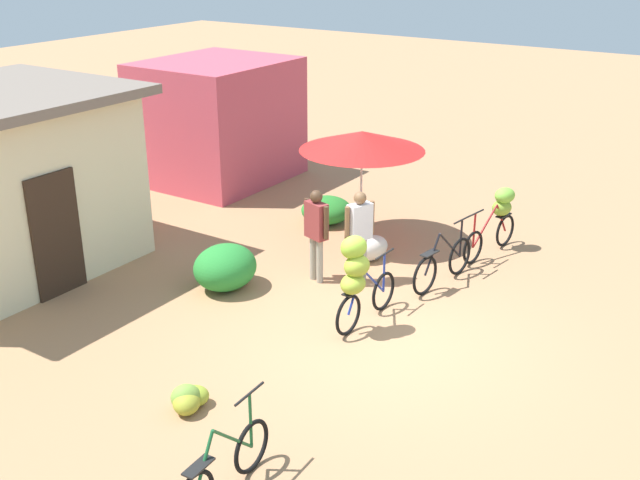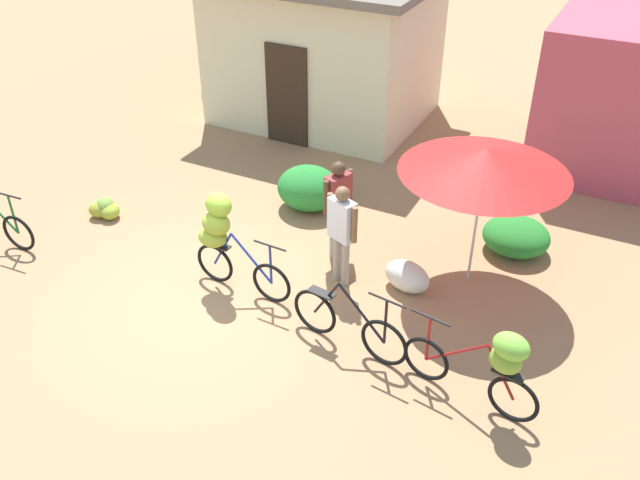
{
  "view_description": "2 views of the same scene",
  "coord_description": "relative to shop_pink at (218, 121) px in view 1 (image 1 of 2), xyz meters",
  "views": [
    {
      "loc": [
        -8.53,
        -4.56,
        5.44
      ],
      "look_at": [
        -0.01,
        1.06,
        1.3
      ],
      "focal_mm": 43.03,
      "sensor_mm": 36.0,
      "label": 1
    },
    {
      "loc": [
        4.81,
        -5.88,
        5.93
      ],
      "look_at": [
        1.22,
        1.15,
        0.73
      ],
      "focal_mm": 38.04,
      "sensor_mm": 36.0,
      "label": 2
    }
  ],
  "objects": [
    {
      "name": "ground_plane",
      "position": [
        -4.64,
        -6.94,
        -1.37
      ],
      "size": [
        60.0,
        60.0,
        0.0
      ],
      "primitive_type": "plane",
      "color": "#A87A53"
    },
    {
      "name": "shop_pink",
      "position": [
        0.0,
        0.0,
        0.0
      ],
      "size": [
        3.2,
        2.8,
        2.73
      ],
      "primitive_type": "cube",
      "color": "#C2475A",
      "rests_on": "ground"
    },
    {
      "name": "hedge_bush_front_left",
      "position": [
        -4.56,
        -3.98,
        -1.0
      ],
      "size": [
        1.09,
        0.97,
        0.74
      ],
      "primitive_type": "ellipsoid",
      "color": "#278031",
      "rests_on": "ground"
    },
    {
      "name": "hedge_bush_front_right",
      "position": [
        -1.11,
        -3.7,
        -1.11
      ],
      "size": [
        1.03,
        0.99,
        0.52
      ],
      "primitive_type": "ellipsoid",
      "color": "#257E2B",
      "rests_on": "ground"
    },
    {
      "name": "market_umbrella",
      "position": [
        -1.53,
        -4.73,
        0.55
      ],
      "size": [
        2.29,
        2.29,
        2.09
      ],
      "color": "beige",
      "rests_on": "ground"
    },
    {
      "name": "bicycle_leftmost",
      "position": [
        -8.4,
        -7.18,
        -1.03
      ],
      "size": [
        1.57,
        0.16,
        0.98
      ],
      "color": "black",
      "rests_on": "ground"
    },
    {
      "name": "bicycle_near_pile",
      "position": [
        -4.58,
        -6.47,
        -0.49
      ],
      "size": [
        1.58,
        0.48,
        1.47
      ],
      "color": "black",
      "rests_on": "ground"
    },
    {
      "name": "bicycle_center_loaded",
      "position": [
        -2.47,
        -6.86,
        -1.01
      ],
      "size": [
        1.68,
        0.29,
        1.0
      ],
      "color": "black",
      "rests_on": "ground"
    },
    {
      "name": "bicycle_by_shop",
      "position": [
        -0.63,
        -7.06,
        -0.66
      ],
      "size": [
        1.69,
        0.45,
        1.16
      ],
      "color": "black",
      "rests_on": "ground"
    },
    {
      "name": "banana_pile_on_ground",
      "position": [
        -7.45,
        -5.8,
        -1.22
      ],
      "size": [
        0.67,
        0.55,
        0.33
      ],
      "color": "#979C2D",
      "rests_on": "ground"
    },
    {
      "name": "produce_sack",
      "position": [
        -2.25,
        -5.38,
        -1.15
      ],
      "size": [
        0.79,
        0.6,
        0.44
      ],
      "primitive_type": "ellipsoid",
      "rotation": [
        0.0,
        0.0,
        2.89
      ],
      "color": "silver",
      "rests_on": "ground"
    },
    {
      "name": "person_vendor",
      "position": [
        -3.51,
        -5.05,
        -0.4
      ],
      "size": [
        0.31,
        0.56,
        1.58
      ],
      "color": "gray",
      "rests_on": "ground"
    },
    {
      "name": "person_bystander",
      "position": [
        -3.15,
        -5.66,
        -0.41
      ],
      "size": [
        0.54,
        0.34,
        1.57
      ],
      "color": "gray",
      "rests_on": "ground"
    }
  ]
}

